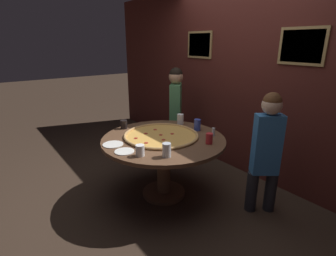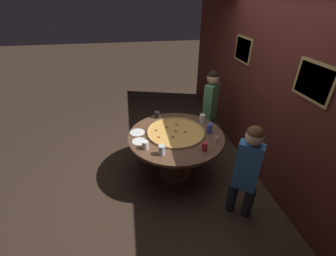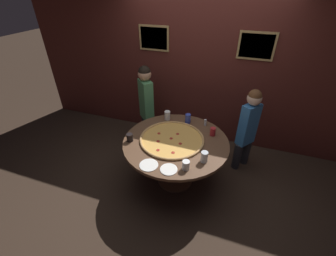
{
  "view_description": "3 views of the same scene",
  "coord_description": "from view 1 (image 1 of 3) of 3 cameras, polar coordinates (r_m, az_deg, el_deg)",
  "views": [
    {
      "loc": [
        2.3,
        -1.66,
        1.79
      ],
      "look_at": [
        0.06,
        0.02,
        0.87
      ],
      "focal_mm": 28.0,
      "sensor_mm": 36.0,
      "label": 1
    },
    {
      "loc": [
        2.74,
        -0.6,
        2.52
      ],
      "look_at": [
        -0.13,
        -0.1,
        0.79
      ],
      "focal_mm": 24.0,
      "sensor_mm": 36.0,
      "label": 2
    },
    {
      "loc": [
        0.7,
        -2.32,
        2.55
      ],
      "look_at": [
        -0.1,
        -0.03,
        0.94
      ],
      "focal_mm": 24.0,
      "sensor_mm": 36.0,
      "label": 3
    }
  ],
  "objects": [
    {
      "name": "dining_table",
      "position": [
        3.08,
        -0.97,
        -4.76
      ],
      "size": [
        1.42,
        1.42,
        0.74
      ],
      "color": "brown",
      "rests_on": "ground_plane"
    },
    {
      "name": "ground_plane",
      "position": [
        3.36,
        -0.91,
        -14.09
      ],
      "size": [
        24.0,
        24.0,
        0.0
      ],
      "primitive_type": "plane",
      "color": "#38281E"
    },
    {
      "name": "diner_far_left",
      "position": [
        4.07,
        1.67,
        4.29
      ],
      "size": [
        0.35,
        0.34,
        1.44
      ],
      "rotation": [
        0.0,
        0.0,
        2.37
      ],
      "color": "#232328",
      "rests_on": "ground_plane"
    },
    {
      "name": "giant_pizza",
      "position": [
        3.07,
        -1.52,
        -1.59
      ],
      "size": [
        0.88,
        0.88,
        0.03
      ],
      "color": "#E5A84C",
      "rests_on": "dining_table"
    },
    {
      "name": "drink_cup_by_shaker",
      "position": [
        3.38,
        -9.59,
        0.77
      ],
      "size": [
        0.09,
        0.09,
        0.11
      ],
      "primitive_type": "cylinder",
      "color": "black",
      "rests_on": "dining_table"
    },
    {
      "name": "drink_cup_beside_pizza",
      "position": [
        2.52,
        -0.3,
        -4.82
      ],
      "size": [
        0.08,
        0.08,
        0.14
      ],
      "primitive_type": "cylinder",
      "color": "silver",
      "rests_on": "dining_table"
    },
    {
      "name": "drink_cup_centre_back",
      "position": [
        3.28,
        6.4,
        0.69
      ],
      "size": [
        0.08,
        0.08,
        0.14
      ],
      "primitive_type": "cylinder",
      "color": "#384CB7",
      "rests_on": "dining_table"
    },
    {
      "name": "white_plate_far_back",
      "position": [
        2.69,
        -9.48,
        -5.04
      ],
      "size": [
        0.2,
        0.2,
        0.01
      ],
      "primitive_type": "cylinder",
      "color": "white",
      "rests_on": "dining_table"
    },
    {
      "name": "condiment_shaker",
      "position": [
        3.12,
        9.85,
        -0.83
      ],
      "size": [
        0.04,
        0.04,
        0.1
      ],
      "color": "silver",
      "rests_on": "dining_table"
    },
    {
      "name": "drink_cup_near_right",
      "position": [
        2.87,
        8.97,
        -2.26
      ],
      "size": [
        0.07,
        0.07,
        0.12
      ],
      "primitive_type": "cylinder",
      "color": "#B22328",
      "rests_on": "dining_table"
    },
    {
      "name": "drink_cup_front_edge",
      "position": [
        3.51,
        2.7,
        1.92
      ],
      "size": [
        0.09,
        0.09,
        0.14
      ],
      "primitive_type": "cylinder",
      "color": "white",
      "rests_on": "dining_table"
    },
    {
      "name": "white_plate_near_front",
      "position": [
        2.89,
        -11.89,
        -3.51
      ],
      "size": [
        0.22,
        0.22,
        0.01
      ],
      "primitive_type": "cylinder",
      "color": "white",
      "rests_on": "dining_table"
    },
    {
      "name": "diner_centre_back",
      "position": [
        2.91,
        20.66,
        -3.93
      ],
      "size": [
        0.3,
        0.34,
        1.33
      ],
      "rotation": [
        0.0,
        0.0,
        -2.21
      ],
      "color": "#232328",
      "rests_on": "ground_plane"
    },
    {
      "name": "drink_cup_far_left",
      "position": [
        2.55,
        -6.11,
        -4.88
      ],
      "size": [
        0.09,
        0.09,
        0.11
      ],
      "primitive_type": "cylinder",
      "color": "white",
      "rests_on": "dining_table"
    },
    {
      "name": "back_wall",
      "position": [
        3.79,
        15.54,
        10.17
      ],
      "size": [
        6.4,
        0.08,
        2.6
      ],
      "color": "#4C1E19",
      "rests_on": "ground_plane"
    }
  ]
}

